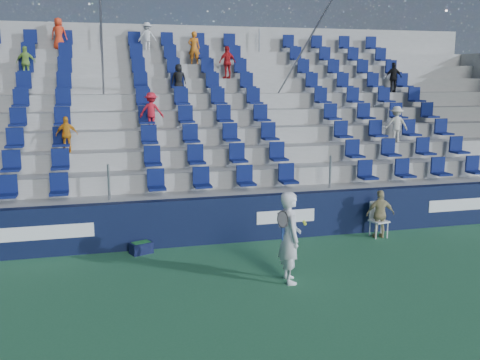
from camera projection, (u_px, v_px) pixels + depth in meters
name	position (u px, v px, depth m)	size (l,w,h in m)	color
ground	(264.00, 286.00, 11.02)	(70.00, 70.00, 0.00)	#307047
sponsor_wall	(229.00, 219.00, 13.90)	(24.00, 0.32, 1.20)	#0E1533
grandstand	(195.00, 139.00, 18.46)	(24.00, 8.17, 6.63)	#A7A7A2
tennis_player	(290.00, 237.00, 11.08)	(0.69, 0.75, 1.94)	silver
line_judge_chair	(377.00, 216.00, 14.41)	(0.50, 0.52, 0.96)	white
line_judge	(380.00, 214.00, 14.25)	(0.76, 0.32, 1.30)	tan
ball_bin	(141.00, 247.00, 13.04)	(0.60, 0.50, 0.29)	black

